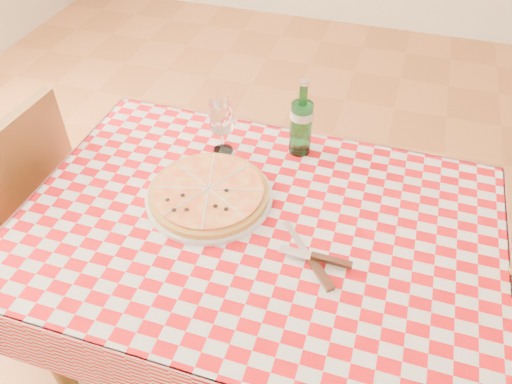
% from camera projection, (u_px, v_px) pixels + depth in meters
% --- Properties ---
extents(dining_table, '(1.20, 0.80, 0.75)m').
position_uv_depth(dining_table, '(256.00, 248.00, 1.42)').
color(dining_table, brown).
rests_on(dining_table, ground).
extents(tablecloth, '(1.30, 0.90, 0.01)m').
position_uv_depth(tablecloth, '(256.00, 225.00, 1.35)').
color(tablecloth, '#B60B10').
rests_on(tablecloth, dining_table).
extents(chair_far, '(0.42, 0.42, 0.90)m').
position_uv_depth(chair_far, '(19.00, 208.00, 1.74)').
color(chair_far, brown).
rests_on(chair_far, ground).
extents(pizza_plate, '(0.44, 0.44, 0.05)m').
position_uv_depth(pizza_plate, '(209.00, 192.00, 1.41)').
color(pizza_plate, gold).
rests_on(pizza_plate, tablecloth).
extents(water_bottle, '(0.09, 0.09, 0.25)m').
position_uv_depth(water_bottle, '(302.00, 118.00, 1.50)').
color(water_bottle, '#175E26').
rests_on(water_bottle, tablecloth).
extents(wine_glass, '(0.09, 0.09, 0.18)m').
position_uv_depth(wine_glass, '(222.00, 128.00, 1.52)').
color(wine_glass, white).
rests_on(wine_glass, tablecloth).
extents(cutlery, '(0.32, 0.30, 0.03)m').
position_uv_depth(cutlery, '(311.00, 257.00, 1.25)').
color(cutlery, silver).
rests_on(cutlery, tablecloth).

